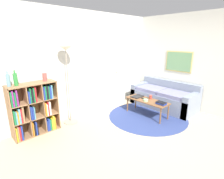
{
  "coord_description": "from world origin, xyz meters",
  "views": [
    {
      "loc": [
        -2.62,
        -1.48,
        1.92
      ],
      "look_at": [
        -0.1,
        1.23,
        0.85
      ],
      "focal_mm": 28.0,
      "sensor_mm": 36.0,
      "label": 1
    }
  ],
  "objects_px": {
    "cup": "(151,97)",
    "laptop": "(137,96)",
    "bottle_left": "(8,80)",
    "bowl": "(146,100)",
    "bookshelf": "(33,110)",
    "couch": "(164,97)",
    "coffee_table": "(147,102)",
    "vase_on_shelf": "(45,77)",
    "floor_lamp": "(67,62)",
    "bottle_middle": "(16,79)"
  },
  "relations": [
    {
      "from": "laptop",
      "to": "bowl",
      "type": "distance_m",
      "value": 0.39
    },
    {
      "from": "laptop",
      "to": "bottle_left",
      "type": "xyz_separation_m",
      "value": [
        -2.84,
        0.73,
        0.77
      ]
    },
    {
      "from": "coffee_table",
      "to": "laptop",
      "type": "distance_m",
      "value": 0.35
    },
    {
      "from": "bookshelf",
      "to": "bowl",
      "type": "relative_size",
      "value": 9.38
    },
    {
      "from": "bowl",
      "to": "laptop",
      "type": "bearing_deg",
      "value": 72.0
    },
    {
      "from": "floor_lamp",
      "to": "cup",
      "type": "relative_size",
      "value": 18.96
    },
    {
      "from": "couch",
      "to": "coffee_table",
      "type": "bearing_deg",
      "value": -178.53
    },
    {
      "from": "floor_lamp",
      "to": "couch",
      "type": "height_order",
      "value": "floor_lamp"
    },
    {
      "from": "bowl",
      "to": "cup",
      "type": "distance_m",
      "value": 0.25
    },
    {
      "from": "vase_on_shelf",
      "to": "bottle_left",
      "type": "bearing_deg",
      "value": 178.54
    },
    {
      "from": "cup",
      "to": "laptop",
      "type": "bearing_deg",
      "value": 110.96
    },
    {
      "from": "couch",
      "to": "bottle_middle",
      "type": "distance_m",
      "value": 3.84
    },
    {
      "from": "floor_lamp",
      "to": "bowl",
      "type": "distance_m",
      "value": 2.12
    },
    {
      "from": "bowl",
      "to": "bottle_middle",
      "type": "relative_size",
      "value": 0.39
    },
    {
      "from": "floor_lamp",
      "to": "bottle_middle",
      "type": "relative_size",
      "value": 6.1
    },
    {
      "from": "floor_lamp",
      "to": "bowl",
      "type": "xyz_separation_m",
      "value": [
        1.56,
        -1.02,
        -1.01
      ]
    },
    {
      "from": "couch",
      "to": "vase_on_shelf",
      "type": "xyz_separation_m",
      "value": [
        -3.03,
        1.03,
        0.89
      ]
    },
    {
      "from": "bottle_middle",
      "to": "bowl",
      "type": "bearing_deg",
      "value": -22.54
    },
    {
      "from": "floor_lamp",
      "to": "vase_on_shelf",
      "type": "height_order",
      "value": "floor_lamp"
    },
    {
      "from": "bottle_left",
      "to": "bowl",
      "type": "bearing_deg",
      "value": -22.04
    },
    {
      "from": "floor_lamp",
      "to": "laptop",
      "type": "bearing_deg",
      "value": -21.22
    },
    {
      "from": "bowl",
      "to": "couch",
      "type": "bearing_deg",
      "value": 3.07
    },
    {
      "from": "bowl",
      "to": "vase_on_shelf",
      "type": "relative_size",
      "value": 0.68
    },
    {
      "from": "bookshelf",
      "to": "laptop",
      "type": "relative_size",
      "value": 3.22
    },
    {
      "from": "floor_lamp",
      "to": "bookshelf",
      "type": "bearing_deg",
      "value": 176.0
    },
    {
      "from": "laptop",
      "to": "vase_on_shelf",
      "type": "relative_size",
      "value": 1.98
    },
    {
      "from": "bookshelf",
      "to": "bowl",
      "type": "bearing_deg",
      "value": -24.57
    },
    {
      "from": "bottle_left",
      "to": "vase_on_shelf",
      "type": "xyz_separation_m",
      "value": [
        0.66,
        -0.02,
        -0.03
      ]
    },
    {
      "from": "cup",
      "to": "bottle_middle",
      "type": "xyz_separation_m",
      "value": [
        -2.85,
        1.05,
        0.74
      ]
    },
    {
      "from": "bottle_left",
      "to": "bottle_middle",
      "type": "xyz_separation_m",
      "value": [
        0.12,
        -0.02,
        0.0
      ]
    },
    {
      "from": "bottle_middle",
      "to": "floor_lamp",
      "type": "bearing_deg",
      "value": -3.06
    },
    {
      "from": "coffee_table",
      "to": "floor_lamp",
      "type": "bearing_deg",
      "value": 149.18
    },
    {
      "from": "coffee_table",
      "to": "bottle_middle",
      "type": "bearing_deg",
      "value": 158.8
    },
    {
      "from": "bottle_left",
      "to": "vase_on_shelf",
      "type": "distance_m",
      "value": 0.66
    },
    {
      "from": "floor_lamp",
      "to": "bottle_left",
      "type": "xyz_separation_m",
      "value": [
        -1.15,
        0.08,
        -0.25
      ]
    },
    {
      "from": "bottle_left",
      "to": "couch",
      "type": "bearing_deg",
      "value": -15.8
    },
    {
      "from": "laptop",
      "to": "bottle_left",
      "type": "distance_m",
      "value": 3.03
    },
    {
      "from": "bottle_middle",
      "to": "bottle_left",
      "type": "bearing_deg",
      "value": 170.05
    },
    {
      "from": "cup",
      "to": "coffee_table",
      "type": "bearing_deg",
      "value": -179.14
    },
    {
      "from": "bottle_middle",
      "to": "vase_on_shelf",
      "type": "bearing_deg",
      "value": 0.36
    },
    {
      "from": "cup",
      "to": "vase_on_shelf",
      "type": "height_order",
      "value": "vase_on_shelf"
    },
    {
      "from": "couch",
      "to": "laptop",
      "type": "height_order",
      "value": "couch"
    },
    {
      "from": "couch",
      "to": "coffee_table",
      "type": "height_order",
      "value": "couch"
    },
    {
      "from": "couch",
      "to": "cup",
      "type": "distance_m",
      "value": 0.76
    },
    {
      "from": "floor_lamp",
      "to": "coffee_table",
      "type": "bearing_deg",
      "value": -30.82
    },
    {
      "from": "bookshelf",
      "to": "laptop",
      "type": "bearing_deg",
      "value": -15.94
    },
    {
      "from": "vase_on_shelf",
      "to": "coffee_table",
      "type": "bearing_deg",
      "value": -26.02
    },
    {
      "from": "couch",
      "to": "bottle_left",
      "type": "distance_m",
      "value": 3.95
    },
    {
      "from": "bowl",
      "to": "floor_lamp",
      "type": "bearing_deg",
      "value": 146.75
    },
    {
      "from": "coffee_table",
      "to": "cup",
      "type": "bearing_deg",
      "value": 0.86
    }
  ]
}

